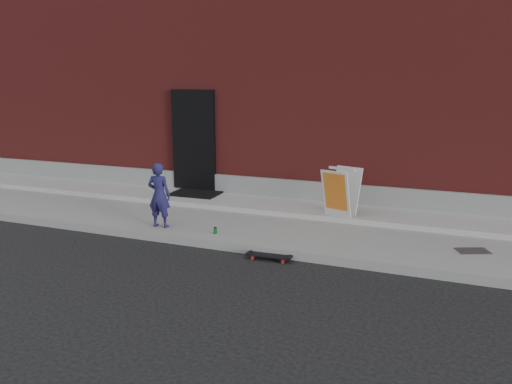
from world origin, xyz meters
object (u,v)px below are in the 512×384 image
at_px(child, 159,195).
at_px(soda_can, 215,230).
at_px(skateboard, 269,256).
at_px(pizza_sign, 341,192).

height_order(child, soda_can, child).
xyz_separation_m(skateboard, soda_can, (-1.16, 0.49, 0.14)).
bearing_deg(child, skateboard, 162.93).
bearing_deg(pizza_sign, skateboard, -107.16).
relative_size(skateboard, soda_can, 6.41).
height_order(child, skateboard, child).
xyz_separation_m(child, pizza_sign, (2.91, 1.60, -0.03)).
bearing_deg(soda_can, pizza_sign, 41.57).
relative_size(child, soda_can, 10.43).
bearing_deg(soda_can, child, 179.48).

